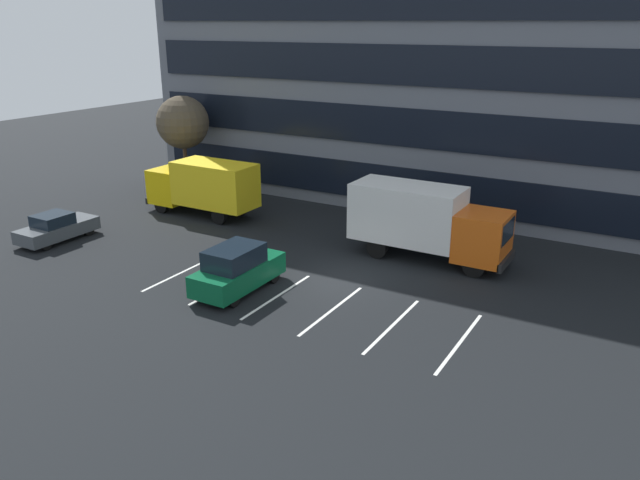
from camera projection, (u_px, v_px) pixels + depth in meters
name	position (u px, v px, depth m)	size (l,w,h in m)	color
ground_plane	(336.00, 281.00, 29.35)	(120.00, 120.00, 0.00)	black
office_building	(471.00, 34.00, 40.37)	(41.99, 13.91, 21.60)	slate
lot_markings	(304.00, 303.00, 27.00)	(14.14, 5.40, 0.01)	silver
box_truck_orange	(426.00, 220.00, 31.36)	(8.11, 2.69, 3.76)	#D85914
box_truck_yellow_all	(203.00, 185.00, 38.66)	(7.46, 2.47, 3.46)	yellow
suv_forest	(237.00, 269.00, 27.94)	(2.01, 4.74, 2.14)	#0C5933
sedan_charcoal	(57.00, 228.00, 34.49)	(1.85, 4.41, 1.58)	#474C51
bare_tree	(183.00, 123.00, 42.90)	(3.63, 3.63, 6.81)	#473323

